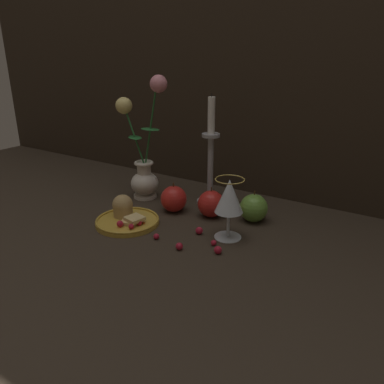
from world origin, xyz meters
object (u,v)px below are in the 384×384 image
at_px(apple_beside_vase, 174,199).
at_px(apple_at_table_edge, 254,208).
at_px(candlestick, 210,163).
at_px(plate_with_pastries, 126,216).
at_px(apple_near_glass, 211,204).
at_px(wine_glass, 229,198).
at_px(vase, 143,159).

bearing_deg(apple_beside_vase, apple_at_table_edge, 15.18).
height_order(candlestick, apple_beside_vase, candlestick).
xyz_separation_m(plate_with_pastries, apple_beside_vase, (0.07, 0.14, 0.02)).
relative_size(candlestick, apple_near_glass, 3.77).
relative_size(apple_beside_vase, apple_near_glass, 1.00).
bearing_deg(wine_glass, plate_with_pastries, -165.78).
distance_m(wine_glass, apple_beside_vase, 0.24).
xyz_separation_m(plate_with_pastries, candlestick, (0.13, 0.25, 0.11)).
xyz_separation_m(plate_with_pastries, apple_near_glass, (0.18, 0.17, 0.02)).
relative_size(plate_with_pastries, apple_near_glass, 1.96).
relative_size(plate_with_pastries, apple_beside_vase, 1.95).
relative_size(plate_with_pastries, wine_glass, 1.11).
height_order(plate_with_pastries, apple_beside_vase, apple_beside_vase).
height_order(vase, apple_beside_vase, vase).
height_order(apple_near_glass, apple_at_table_edge, same).
bearing_deg(vase, wine_glass, -17.12).
relative_size(plate_with_pastries, candlestick, 0.52).
bearing_deg(candlestick, apple_at_table_edge, -16.60).
distance_m(apple_near_glass, apple_at_table_edge, 0.12).
distance_m(apple_beside_vase, apple_at_table_edge, 0.24).
bearing_deg(vase, candlestick, 17.77).
relative_size(plate_with_pastries, apple_at_table_edge, 1.95).
distance_m(vase, wine_glass, 0.39).
bearing_deg(vase, apple_near_glass, -4.35).
bearing_deg(apple_near_glass, plate_with_pastries, -137.59).
bearing_deg(apple_near_glass, apple_at_table_edge, 17.14).
bearing_deg(apple_beside_vase, vase, 162.68).
distance_m(plate_with_pastries, wine_glass, 0.31).
height_order(plate_with_pastries, apple_near_glass, apple_near_glass).
relative_size(candlestick, apple_at_table_edge, 3.74).
bearing_deg(apple_beside_vase, candlestick, 62.18).
distance_m(vase, apple_near_glass, 0.28).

